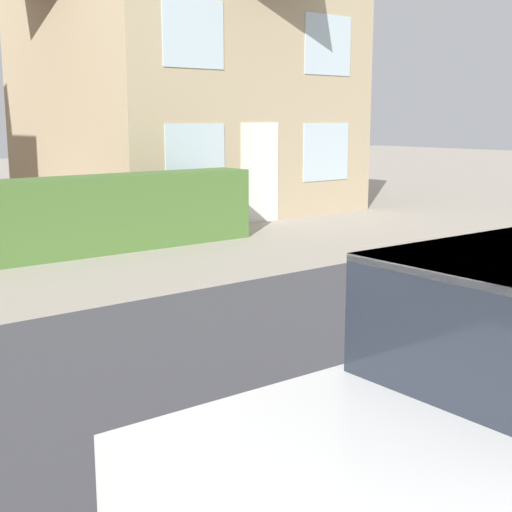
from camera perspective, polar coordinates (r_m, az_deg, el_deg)
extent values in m
cube|color=#424247|center=(6.56, 10.07, -8.65)|extent=(28.00, 6.84, 0.01)
cube|color=orange|center=(4.43, 13.05, -10.49)|extent=(3.95, 0.11, 0.07)
cube|color=tan|center=(17.79, -5.79, 12.10)|extent=(6.52, 6.23, 5.12)
cube|color=white|center=(15.21, 0.32, 6.68)|extent=(1.00, 0.02, 2.10)
cube|color=silver|center=(14.21, -4.85, 7.88)|extent=(1.40, 0.02, 1.30)
cube|color=silver|center=(16.49, 5.64, 8.29)|extent=(1.40, 0.02, 1.30)
cube|color=silver|center=(14.28, -5.00, 17.35)|extent=(1.40, 0.02, 1.30)
cube|color=silver|center=(16.55, 5.80, 16.45)|extent=(1.40, 0.02, 1.30)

